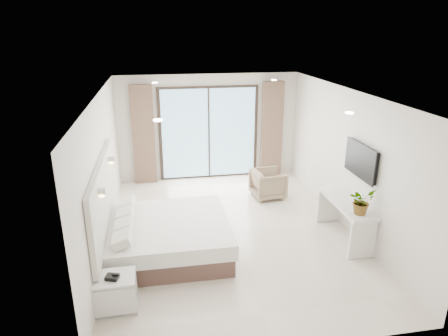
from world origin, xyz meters
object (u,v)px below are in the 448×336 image
Objects in this scene: bed at (167,236)px; console_desk at (345,211)px; nightstand at (116,293)px; armchair at (268,183)px.

console_desk is (3.29, -0.08, 0.25)m from bed.
armchair is (3.20, 3.44, 0.10)m from nightstand.
console_desk reaches higher than armchair.
console_desk is 2.30m from armchair.
bed is 3.17m from armchair.
bed is at bearing 59.82° from nightstand.
nightstand is (-0.77, -1.39, -0.05)m from bed.
nightstand is 0.37× the size of console_desk.
bed is 2.92× the size of armchair.
console_desk is at bearing 16.78° from nightstand.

